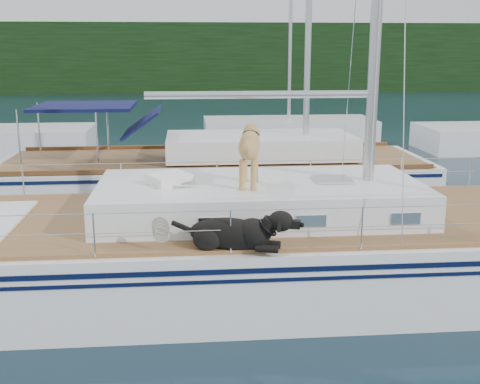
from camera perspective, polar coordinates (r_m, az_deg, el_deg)
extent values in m
plane|color=black|center=(10.23, -2.73, -9.07)|extent=(120.00, 120.00, 0.00)
cube|color=black|center=(54.44, -4.82, 12.55)|extent=(90.00, 3.00, 6.00)
cube|color=#595147|center=(55.73, -4.78, 10.10)|extent=(92.00, 1.00, 1.20)
cube|color=white|center=(10.04, -2.76, -6.44)|extent=(12.00, 3.80, 1.40)
cube|color=olive|center=(9.82, -2.81, -2.43)|extent=(11.52, 3.50, 0.06)
cube|color=white|center=(9.80, 1.85, -0.61)|extent=(5.20, 2.50, 0.55)
cylinder|color=silver|center=(9.53, 1.93, 9.21)|extent=(3.60, 0.12, 0.12)
cylinder|color=silver|center=(7.98, -2.34, -1.81)|extent=(10.56, 0.01, 0.01)
cylinder|color=silver|center=(11.38, -3.20, 2.85)|extent=(10.56, 0.01, 0.01)
cube|color=#1D39B5|center=(11.07, -6.06, -0.34)|extent=(0.81, 0.62, 0.06)
cube|color=white|center=(9.63, -6.68, 1.22)|extent=(0.80, 0.77, 0.16)
torus|color=beige|center=(8.07, -7.50, -3.21)|extent=(0.34, 0.20, 0.33)
cube|color=white|center=(15.74, -2.48, 0.77)|extent=(11.00, 3.50, 1.30)
cube|color=olive|center=(15.61, -2.50, 3.10)|extent=(10.56, 3.29, 0.06)
cube|color=white|center=(15.65, 1.89, 4.43)|extent=(4.80, 2.30, 0.55)
cube|color=#101344|center=(15.61, -14.49, 7.88)|extent=(2.40, 2.30, 0.08)
cube|color=white|center=(26.04, 4.62, 5.73)|extent=(7.20, 3.00, 1.10)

